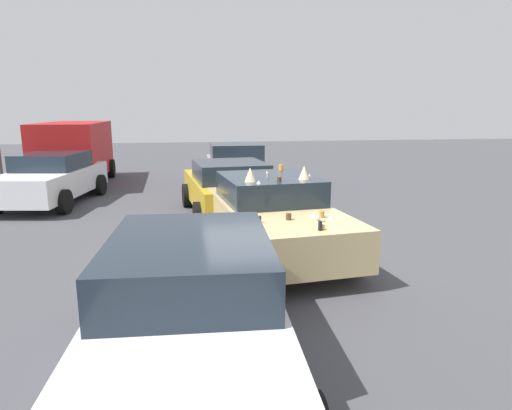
% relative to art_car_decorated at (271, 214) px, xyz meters
% --- Properties ---
extents(ground_plane, '(60.00, 60.00, 0.00)m').
position_rel_art_car_decorated_xyz_m(ground_plane, '(-0.04, -0.00, -0.71)').
color(ground_plane, '#47474C').
extents(art_car_decorated, '(4.74, 2.42, 1.64)m').
position_rel_art_car_decorated_xyz_m(art_car_decorated, '(0.00, 0.00, 0.00)').
color(art_car_decorated, '#D8BC7F').
rests_on(art_car_decorated, ground).
extents(parked_van_near_right, '(5.09, 2.31, 2.20)m').
position_rel_art_car_decorated_xyz_m(parked_van_near_right, '(8.68, 5.35, 0.52)').
color(parked_van_near_right, '#B21919').
rests_on(parked_van_near_right, ground).
extents(parked_sedan_far_right, '(4.55, 2.20, 1.35)m').
position_rel_art_car_decorated_xyz_m(parked_sedan_far_right, '(-3.72, 1.57, -0.02)').
color(parked_sedan_far_right, white).
rests_on(parked_sedan_far_right, ground).
extents(parked_sedan_behind_right, '(4.20, 2.32, 1.38)m').
position_rel_art_car_decorated_xyz_m(parked_sedan_behind_right, '(3.00, 0.49, -0.01)').
color(parked_sedan_behind_right, gold).
rests_on(parked_sedan_behind_right, ground).
extents(parked_sedan_near_left, '(4.50, 2.50, 1.43)m').
position_rel_art_car_decorated_xyz_m(parked_sedan_near_left, '(5.32, 5.27, 0.02)').
color(parked_sedan_near_left, white).
rests_on(parked_sedan_near_left, ground).
extents(parked_sedan_row_back_center, '(4.02, 2.10, 1.52)m').
position_rel_art_car_decorated_xyz_m(parked_sedan_row_back_center, '(6.91, -0.17, 0.04)').
color(parked_sedan_row_back_center, gray).
rests_on(parked_sedan_row_back_center, ground).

